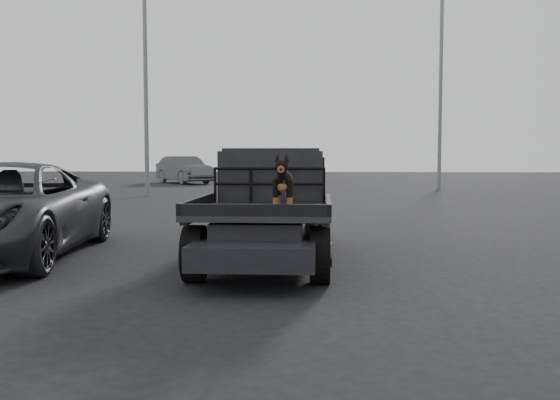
# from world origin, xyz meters

# --- Properties ---
(ground) EXTENTS (120.00, 120.00, 0.00)m
(ground) POSITION_xyz_m (0.00, 0.00, 0.00)
(ground) COLOR black
(ground) RESTS_ON ground
(flatbed_ute) EXTENTS (2.00, 5.40, 0.92)m
(flatbed_ute) POSITION_xyz_m (0.30, 1.79, 0.46)
(flatbed_ute) COLOR black
(flatbed_ute) RESTS_ON ground
(ute_cab) EXTENTS (1.72, 1.30, 0.88)m
(ute_cab) POSITION_xyz_m (0.30, 2.74, 1.36)
(ute_cab) COLOR black
(ute_cab) RESTS_ON flatbed_ute
(headache_rack) EXTENTS (1.80, 0.08, 0.55)m
(headache_rack) POSITION_xyz_m (0.30, 1.99, 1.20)
(headache_rack) COLOR black
(headache_rack) RESTS_ON flatbed_ute
(dog) EXTENTS (0.32, 0.60, 0.74)m
(dog) POSITION_xyz_m (0.65, -0.01, 1.29)
(dog) COLOR black
(dog) RESTS_ON flatbed_ute
(distant_car_a) EXTENTS (4.48, 5.14, 1.68)m
(distant_car_a) POSITION_xyz_m (-7.39, 30.06, 0.84)
(distant_car_a) COLOR #48484C
(distant_car_a) RESTS_ON ground
(floodlight_near) EXTENTS (1.08, 0.28, 13.79)m
(floodlight_near) POSITION_xyz_m (-6.18, 17.63, 7.49)
(floodlight_near) COLOR slate
(floodlight_near) RESTS_ON ground
(floodlight_mid) EXTENTS (1.08, 0.28, 11.73)m
(floodlight_mid) POSITION_xyz_m (7.02, 23.92, 6.45)
(floodlight_mid) COLOR slate
(floodlight_mid) RESTS_ON ground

